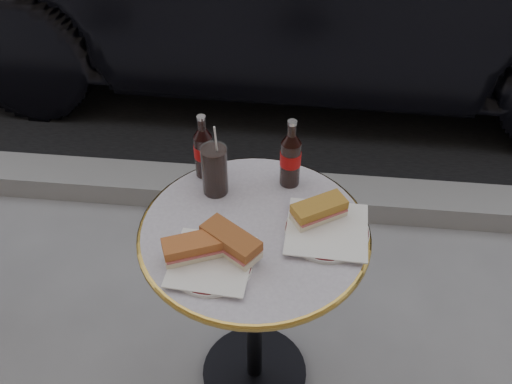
# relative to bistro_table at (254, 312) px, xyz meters

# --- Properties ---
(ground) EXTENTS (80.00, 80.00, 0.00)m
(ground) POSITION_rel_bistro_table_xyz_m (0.00, 0.00, -0.37)
(ground) COLOR gray
(ground) RESTS_ON ground
(curb) EXTENTS (40.00, 0.20, 0.12)m
(curb) POSITION_rel_bistro_table_xyz_m (0.00, 0.90, -0.32)
(curb) COLOR gray
(curb) RESTS_ON ground
(bistro_table) EXTENTS (0.62, 0.62, 0.73)m
(bistro_table) POSITION_rel_bistro_table_xyz_m (0.00, 0.00, 0.00)
(bistro_table) COLOR #BAB2C4
(bistro_table) RESTS_ON ground
(plate_left) EXTENTS (0.25, 0.25, 0.01)m
(plate_left) POSITION_rel_bistro_table_xyz_m (-0.09, -0.14, 0.37)
(plate_left) COLOR white
(plate_left) RESTS_ON bistro_table
(plate_right) EXTENTS (0.26, 0.26, 0.01)m
(plate_right) POSITION_rel_bistro_table_xyz_m (0.19, 0.01, 0.37)
(plate_right) COLOR silver
(plate_right) RESTS_ON bistro_table
(sandwich_left_a) EXTENTS (0.16, 0.12, 0.05)m
(sandwich_left_a) POSITION_rel_bistro_table_xyz_m (-0.14, -0.12, 0.40)
(sandwich_left_a) COLOR #B25E2D
(sandwich_left_a) RESTS_ON plate_left
(sandwich_left_b) EXTENTS (0.17, 0.15, 0.05)m
(sandwich_left_b) POSITION_rel_bistro_table_xyz_m (-0.05, -0.09, 0.40)
(sandwich_left_b) COLOR #975026
(sandwich_left_b) RESTS_ON plate_left
(sandwich_right) EXTENTS (0.16, 0.14, 0.05)m
(sandwich_right) POSITION_rel_bistro_table_xyz_m (0.17, 0.05, 0.40)
(sandwich_right) COLOR #AC782B
(sandwich_right) RESTS_ON plate_right
(cola_bottle_left) EXTENTS (0.07, 0.07, 0.20)m
(cola_bottle_left) POSITION_rel_bistro_table_xyz_m (-0.17, 0.21, 0.47)
(cola_bottle_left) COLOR black
(cola_bottle_left) RESTS_ON bistro_table
(cola_bottle_right) EXTENTS (0.08, 0.08, 0.22)m
(cola_bottle_right) POSITION_rel_bistro_table_xyz_m (0.08, 0.20, 0.47)
(cola_bottle_right) COLOR black
(cola_bottle_right) RESTS_ON bistro_table
(cola_glass) EXTENTS (0.08, 0.08, 0.15)m
(cola_glass) POSITION_rel_bistro_table_xyz_m (-0.12, 0.14, 0.44)
(cola_glass) COLOR black
(cola_glass) RESTS_ON bistro_table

